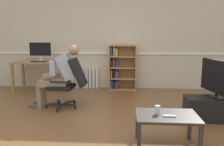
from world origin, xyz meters
name	(u,v)px	position (x,y,z in m)	size (l,w,h in m)	color
ground_plane	(99,126)	(0.00, 0.00, 0.00)	(18.00, 18.00, 0.00)	brown
back_wall	(111,37)	(0.00, 2.65, 1.35)	(12.00, 0.13, 2.70)	beige
computer_desk	(40,65)	(-1.74, 2.15, 0.65)	(1.27, 0.65, 0.76)	#9E7547
imac_monitor	(40,50)	(-1.74, 2.23, 1.03)	(0.60, 0.14, 0.48)	silver
keyboard	(38,61)	(-1.73, 2.01, 0.77)	(0.36, 0.12, 0.02)	black
computer_mouse	(51,61)	(-1.42, 2.03, 0.77)	(0.06, 0.10, 0.03)	white
bookshelf	(120,68)	(0.26, 2.44, 0.57)	(0.70, 0.29, 1.18)	#AD7F4C
radiator	(85,78)	(-0.69, 2.54, 0.27)	(0.72, 0.08, 0.54)	white
office_chair	(69,81)	(-0.68, 0.89, 0.52)	(0.80, 0.61, 0.97)	black
person_seated	(60,74)	(-0.87, 0.90, 0.65)	(0.99, 0.40, 1.22)	#937F60
tv_stand	(215,109)	(1.90, 0.41, 0.19)	(0.98, 0.39, 0.39)	black
tv_screen	(218,78)	(1.90, 0.41, 0.71)	(0.26, 0.90, 0.61)	black
coffee_table	(167,119)	(0.93, -0.57, 0.37)	(0.76, 0.52, 0.42)	#332D28
drinking_glass	(157,110)	(0.82, -0.54, 0.48)	(0.07, 0.07, 0.11)	silver
spare_remote	(170,116)	(0.95, -0.64, 0.43)	(0.04, 0.15, 0.02)	white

